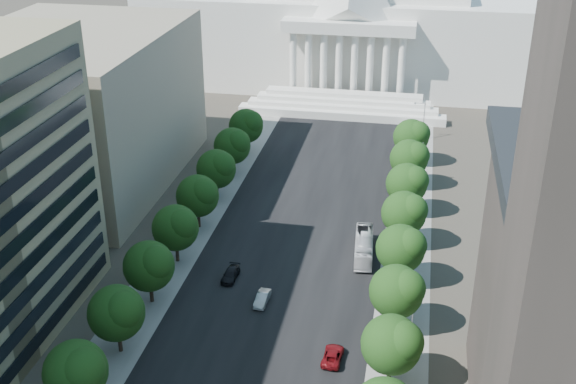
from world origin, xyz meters
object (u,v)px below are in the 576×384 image
Objects in this scene: car_silver at (262,299)px; car_dark_b at (231,275)px; city_bus at (364,247)px; car_red at (333,356)px.

car_silver is 8.50m from car_dark_b.
car_silver is 21.55m from city_bus.
city_bus is (1.50, 28.02, 0.96)m from car_red.
car_dark_b is (-18.44, 16.91, 0.02)m from car_red.
car_dark_b is (-6.37, 5.62, -0.03)m from car_silver.
car_silver is 16.52m from car_red.
car_dark_b is 0.43× the size of city_bus.
car_dark_b is 22.84m from city_bus.
car_red is 25.02m from car_dark_b.
car_silver is at bearing -40.18° from car_red.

